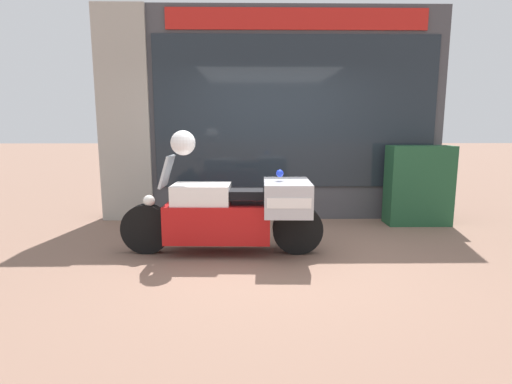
% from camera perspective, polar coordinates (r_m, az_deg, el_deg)
% --- Properties ---
extents(ground_plane, '(60.00, 60.00, 0.00)m').
position_cam_1_polar(ground_plane, '(4.89, 3.32, -8.79)').
color(ground_plane, '#7A5B4C').
extents(shop_building, '(5.51, 0.55, 3.36)m').
position_cam_1_polar(shop_building, '(6.63, -1.09, 10.85)').
color(shop_building, '#424247').
rests_on(shop_building, ground).
extents(window_display, '(4.24, 0.30, 2.05)m').
position_cam_1_polar(window_display, '(6.77, 4.93, 0.56)').
color(window_display, slate).
rests_on(window_display, ground).
extents(paramedic_motorcycle, '(2.43, 0.82, 1.19)m').
position_cam_1_polar(paramedic_motorcycle, '(4.77, -2.77, -2.74)').
color(paramedic_motorcycle, black).
rests_on(paramedic_motorcycle, ground).
extents(utility_cabinet, '(0.97, 0.41, 1.23)m').
position_cam_1_polar(utility_cabinet, '(6.68, 22.21, 0.88)').
color(utility_cabinet, '#1E4C2D').
rests_on(utility_cabinet, ground).
extents(white_helmet, '(0.29, 0.29, 0.29)m').
position_cam_1_polar(white_helmet, '(4.75, -10.38, 6.92)').
color(white_helmet, white).
rests_on(white_helmet, paramedic_motorcycle).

